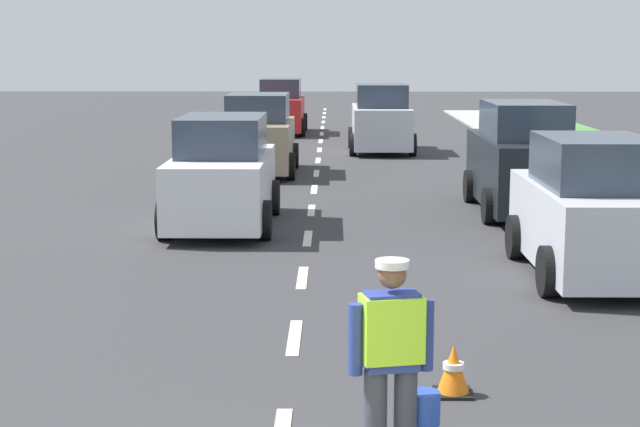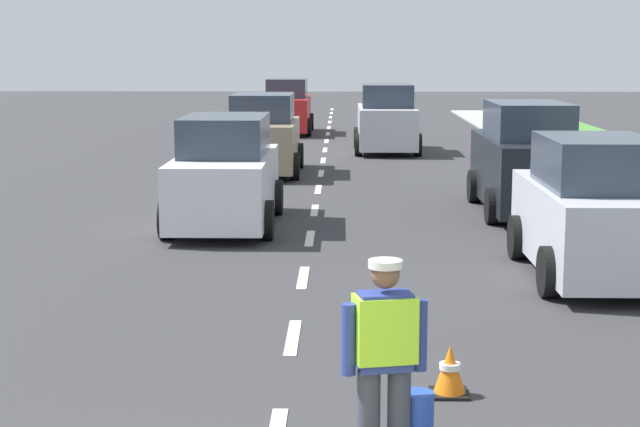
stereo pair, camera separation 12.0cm
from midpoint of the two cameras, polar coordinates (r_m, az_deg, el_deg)
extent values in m
plane|color=#333335|center=(26.58, 0.20, 2.33)|extent=(96.00, 96.00, 0.00)
cube|color=silver|center=(11.55, -1.23, -6.96)|extent=(0.14, 1.40, 0.01)
cube|color=silver|center=(14.45, -0.72, -3.62)|extent=(0.14, 1.40, 0.01)
cube|color=silver|center=(17.39, -0.38, -1.40)|extent=(0.14, 1.40, 0.01)
cube|color=silver|center=(20.34, -0.13, 0.18)|extent=(0.14, 1.40, 0.01)
cube|color=silver|center=(23.31, 0.05, 1.36)|extent=(0.14, 1.40, 0.01)
cube|color=silver|center=(26.28, 0.19, 2.27)|extent=(0.14, 1.40, 0.01)
cube|color=silver|center=(29.26, 0.30, 2.99)|extent=(0.14, 1.40, 0.01)
cube|color=silver|center=(32.24, 0.39, 3.58)|extent=(0.14, 1.40, 0.01)
cube|color=silver|center=(35.23, 0.46, 4.07)|extent=(0.14, 1.40, 0.01)
cube|color=silver|center=(38.21, 0.53, 4.49)|extent=(0.14, 1.40, 0.01)
cube|color=silver|center=(41.20, 0.58, 4.84)|extent=(0.14, 1.40, 0.01)
cube|color=silver|center=(44.20, 0.63, 5.15)|extent=(0.14, 1.40, 0.01)
cube|color=silver|center=(47.19, 0.67, 5.41)|extent=(0.14, 1.40, 0.01)
cube|color=silver|center=(50.18, 0.71, 5.65)|extent=(0.14, 1.40, 0.01)
cube|color=silver|center=(53.17, 0.74, 5.86)|extent=(0.14, 1.40, 0.01)
cylinder|color=#383D4C|center=(7.96, 3.18, -11.57)|extent=(0.18, 0.18, 0.82)
cylinder|color=#383D4C|center=(8.02, 4.87, -11.42)|extent=(0.18, 0.18, 0.82)
cube|color=navy|center=(7.76, 4.09, -6.59)|extent=(0.44, 0.32, 0.60)
cube|color=#A5EA33|center=(7.75, 4.09, -6.45)|extent=(0.51, 0.37, 0.51)
cylinder|color=navy|center=(7.71, 2.06, -7.07)|extent=(0.11, 0.11, 0.55)
cylinder|color=navy|center=(7.85, 6.07, -6.81)|extent=(0.11, 0.11, 0.55)
sphere|color=brown|center=(7.65, 4.13, -3.42)|extent=(0.22, 0.22, 0.22)
cylinder|color=silver|center=(7.63, 4.13, -2.84)|extent=(0.26, 0.26, 0.06)
cylinder|color=#2347B7|center=(8.14, 5.92, -10.81)|extent=(0.26, 0.26, 0.26)
cube|color=black|center=(9.82, 7.61, -9.96)|extent=(0.36, 0.36, 0.03)
cone|color=orange|center=(9.74, 7.65, -8.61)|extent=(0.30, 0.30, 0.46)
cylinder|color=white|center=(9.73, 7.65, -8.48)|extent=(0.20, 0.20, 0.06)
cube|color=silver|center=(14.91, 15.26, -0.65)|extent=(1.64, 3.94, 1.13)
cube|color=#2D3847|center=(14.69, 15.50, 2.79)|extent=(1.45, 2.17, 0.70)
cylinder|color=black|center=(15.98, 11.22, -1.31)|extent=(0.22, 0.68, 0.68)
cylinder|color=black|center=(16.36, 17.04, -1.30)|extent=(0.22, 0.68, 0.68)
cylinder|color=black|center=(13.63, 12.97, -3.21)|extent=(0.22, 0.68, 0.68)
cube|color=black|center=(20.40, 11.61, 2.36)|extent=(1.62, 4.32, 1.30)
cube|color=#2D3847|center=(20.20, 11.75, 5.14)|extent=(1.42, 2.38, 0.70)
cylinder|color=black|center=(21.65, 8.77, 1.52)|extent=(0.22, 0.68, 0.68)
cylinder|color=black|center=(21.92, 13.08, 1.49)|extent=(0.22, 0.68, 0.68)
cylinder|color=black|center=(19.02, 9.81, 0.42)|extent=(0.22, 0.68, 0.68)
cylinder|color=black|center=(19.34, 14.68, 0.40)|extent=(0.22, 0.68, 0.68)
cube|color=gray|center=(26.22, -3.09, 3.90)|extent=(1.72, 4.00, 1.17)
cube|color=#2D3847|center=(26.25, -3.09, 5.96)|extent=(1.51, 2.20, 0.70)
cylinder|color=black|center=(24.98, -1.28, 2.67)|extent=(0.22, 0.68, 0.68)
cylinder|color=black|center=(25.12, -5.30, 2.67)|extent=(0.22, 0.68, 0.68)
cylinder|color=black|center=(27.44, -1.05, 3.27)|extent=(0.22, 0.68, 0.68)
cylinder|color=black|center=(27.57, -4.71, 3.27)|extent=(0.22, 0.68, 0.68)
cube|color=silver|center=(31.71, 3.86, 4.89)|extent=(1.73, 3.97, 1.22)
cube|color=#2D3847|center=(31.55, 3.89, 6.62)|extent=(1.53, 2.18, 0.70)
cylinder|color=black|center=(32.94, 2.21, 4.28)|extent=(0.22, 0.68, 0.68)
cylinder|color=black|center=(33.02, 5.30, 4.26)|extent=(0.22, 0.68, 0.68)
cylinder|color=black|center=(30.49, 2.28, 3.87)|extent=(0.22, 0.68, 0.68)
cylinder|color=black|center=(30.58, 5.62, 3.85)|extent=(0.22, 0.68, 0.68)
cube|color=silver|center=(18.56, -5.15, 1.56)|extent=(1.67, 4.27, 1.13)
cube|color=#2D3847|center=(18.56, -5.16, 4.40)|extent=(1.47, 2.35, 0.70)
cylinder|color=black|center=(17.24, -2.80, -0.37)|extent=(0.22, 0.68, 0.68)
cylinder|color=black|center=(17.45, -8.40, -0.34)|extent=(0.22, 0.68, 0.68)
cylinder|color=black|center=(19.85, -2.26, 0.92)|extent=(0.22, 0.68, 0.68)
cylinder|color=black|center=(20.02, -7.14, 0.93)|extent=(0.22, 0.68, 0.68)
cube|color=red|center=(38.43, -1.77, 5.65)|extent=(1.65, 4.36, 1.18)
cube|color=#2D3847|center=(38.49, -1.76, 7.06)|extent=(1.45, 2.40, 0.70)
cylinder|color=black|center=(37.08, -0.57, 4.86)|extent=(0.22, 0.68, 0.68)
cylinder|color=black|center=(37.17, -3.17, 4.85)|extent=(0.22, 0.68, 0.68)
cylinder|color=black|center=(39.77, -0.44, 5.16)|extent=(0.22, 0.68, 0.68)
cylinder|color=black|center=(39.86, -2.88, 5.16)|extent=(0.22, 0.68, 0.68)
camera|label=1|loc=(0.06, -89.74, 0.04)|focal=57.07mm
camera|label=2|loc=(0.06, 90.26, -0.04)|focal=57.07mm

